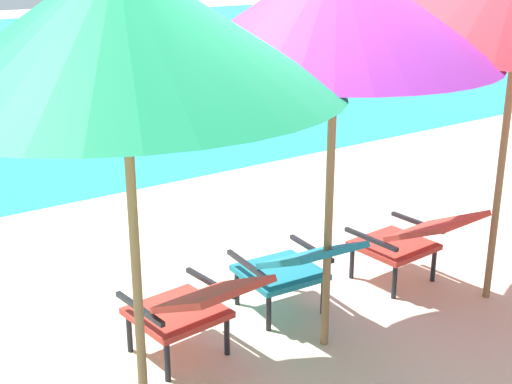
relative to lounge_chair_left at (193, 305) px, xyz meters
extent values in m
plane|color=beige|center=(0.89, 4.22, -0.40)|extent=(40.00, 40.00, 0.00)
cube|color=red|center=(-0.02, 0.17, -0.12)|extent=(0.57, 0.55, 0.04)
cube|color=red|center=(0.02, -0.19, 0.15)|extent=(0.57, 0.56, 0.27)
cylinder|color=black|center=(-0.26, 0.36, -0.27)|extent=(0.04, 0.04, 0.26)
cylinder|color=black|center=(0.18, 0.40, -0.27)|extent=(0.04, 0.04, 0.26)
cylinder|color=black|center=(-0.22, -0.06, -0.27)|extent=(0.04, 0.04, 0.26)
cylinder|color=black|center=(0.22, -0.01, -0.27)|extent=(0.04, 0.04, 0.26)
cube|color=black|center=(-0.28, 0.15, 0.00)|extent=(0.08, 0.50, 0.03)
cube|color=black|center=(0.24, 0.20, 0.00)|extent=(0.08, 0.50, 0.03)
cube|color=teal|center=(0.84, 0.27, -0.12)|extent=(0.55, 0.53, 0.04)
cube|color=teal|center=(0.81, -0.09, 0.15)|extent=(0.55, 0.55, 0.27)
cylinder|color=black|center=(0.63, 0.50, -0.27)|extent=(0.04, 0.04, 0.26)
cylinder|color=black|center=(1.07, 0.47, -0.27)|extent=(0.04, 0.04, 0.26)
cylinder|color=black|center=(0.60, 0.08, -0.27)|extent=(0.04, 0.04, 0.26)
cylinder|color=black|center=(1.04, 0.05, -0.27)|extent=(0.04, 0.04, 0.26)
cube|color=black|center=(0.58, 0.29, 0.00)|extent=(0.06, 0.50, 0.03)
cube|color=black|center=(1.10, 0.25, 0.00)|extent=(0.06, 0.50, 0.03)
cube|color=red|center=(1.81, 0.16, -0.12)|extent=(0.55, 0.53, 0.04)
cube|color=red|center=(1.84, -0.21, 0.15)|extent=(0.55, 0.55, 0.27)
cylinder|color=black|center=(1.58, 0.35, -0.27)|extent=(0.04, 0.04, 0.26)
cylinder|color=black|center=(2.02, 0.38, -0.27)|extent=(0.04, 0.04, 0.26)
cylinder|color=black|center=(1.61, -0.07, -0.27)|extent=(0.04, 0.04, 0.26)
cylinder|color=black|center=(2.05, -0.04, -0.27)|extent=(0.04, 0.04, 0.26)
cube|color=black|center=(1.55, 0.14, 0.00)|extent=(0.06, 0.50, 0.03)
cube|color=black|center=(2.07, 0.18, 0.00)|extent=(0.06, 0.50, 0.03)
cylinder|color=olive|center=(-0.47, -0.27, 0.48)|extent=(0.05, 0.05, 1.77)
cone|color=#1E9E60|center=(-0.47, -0.27, 1.67)|extent=(2.42, 2.43, 0.69)
cylinder|color=olive|center=(0.80, -0.26, 0.50)|extent=(0.05, 0.05, 1.81)
cone|color=purple|center=(0.80, -0.26, 1.69)|extent=(1.97, 1.97, 0.63)
cylinder|color=olive|center=(2.17, -0.43, 0.54)|extent=(0.05, 0.05, 1.88)
camera|label=1|loc=(-1.85, -3.32, 2.03)|focal=50.56mm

